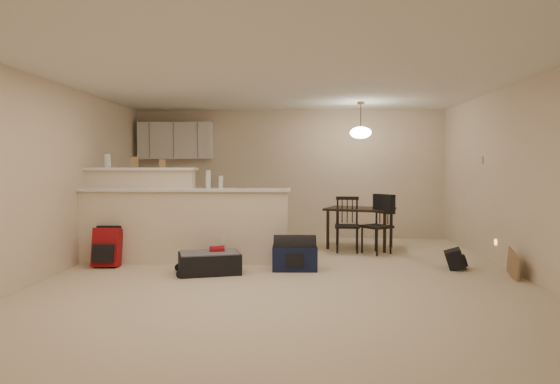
{
  "coord_description": "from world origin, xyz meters",
  "views": [
    {
      "loc": [
        0.13,
        -6.25,
        1.41
      ],
      "look_at": [
        -0.1,
        0.7,
        1.05
      ],
      "focal_mm": 32.0,
      "sensor_mm": 36.0,
      "label": 1
    }
  ],
  "objects_px": {
    "black_daypack": "(455,260)",
    "pendant_lamp": "(361,132)",
    "red_backpack": "(107,248)",
    "dining_table": "(360,213)",
    "suitcase": "(209,263)",
    "navy_duffel": "(295,258)",
    "dining_chair_far": "(376,225)",
    "dining_chair_near": "(347,225)"
  },
  "relations": [
    {
      "from": "black_daypack",
      "to": "pendant_lamp",
      "type": "bearing_deg",
      "value": 45.48
    },
    {
      "from": "pendant_lamp",
      "to": "red_backpack",
      "type": "height_order",
      "value": "pendant_lamp"
    },
    {
      "from": "dining_table",
      "to": "suitcase",
      "type": "relative_size",
      "value": 1.65
    },
    {
      "from": "navy_duffel",
      "to": "dining_table",
      "type": "bearing_deg",
      "value": 58.08
    },
    {
      "from": "red_backpack",
      "to": "black_daypack",
      "type": "distance_m",
      "value": 4.83
    },
    {
      "from": "navy_duffel",
      "to": "black_daypack",
      "type": "relative_size",
      "value": 1.99
    },
    {
      "from": "pendant_lamp",
      "to": "dining_chair_far",
      "type": "bearing_deg",
      "value": -69.13
    },
    {
      "from": "dining_chair_far",
      "to": "black_daypack",
      "type": "xyz_separation_m",
      "value": [
        0.88,
        -1.19,
        -0.33
      ]
    },
    {
      "from": "dining_chair_far",
      "to": "black_daypack",
      "type": "height_order",
      "value": "dining_chair_far"
    },
    {
      "from": "dining_chair_far",
      "to": "dining_table",
      "type": "bearing_deg",
      "value": 164.5
    },
    {
      "from": "red_backpack",
      "to": "black_daypack",
      "type": "height_order",
      "value": "red_backpack"
    },
    {
      "from": "pendant_lamp",
      "to": "suitcase",
      "type": "relative_size",
      "value": 0.79
    },
    {
      "from": "dining_chair_near",
      "to": "black_daypack",
      "type": "distance_m",
      "value": 1.91
    },
    {
      "from": "pendant_lamp",
      "to": "black_daypack",
      "type": "relative_size",
      "value": 2.05
    },
    {
      "from": "dining_chair_far",
      "to": "red_backpack",
      "type": "relative_size",
      "value": 1.74
    },
    {
      "from": "dining_chair_far",
      "to": "red_backpack",
      "type": "height_order",
      "value": "dining_chair_far"
    },
    {
      "from": "dining_chair_near",
      "to": "black_daypack",
      "type": "bearing_deg",
      "value": -39.86
    },
    {
      "from": "dining_chair_near",
      "to": "red_backpack",
      "type": "relative_size",
      "value": 1.68
    },
    {
      "from": "red_backpack",
      "to": "dining_table",
      "type": "bearing_deg",
      "value": 23.16
    },
    {
      "from": "dining_chair_far",
      "to": "black_daypack",
      "type": "relative_size",
      "value": 3.09
    },
    {
      "from": "pendant_lamp",
      "to": "red_backpack",
      "type": "bearing_deg",
      "value": -155.68
    },
    {
      "from": "red_backpack",
      "to": "black_daypack",
      "type": "xyz_separation_m",
      "value": [
        4.83,
        -0.02,
        -0.14
      ]
    },
    {
      "from": "dining_chair_far",
      "to": "red_backpack",
      "type": "xyz_separation_m",
      "value": [
        -3.95,
        -1.17,
        -0.2
      ]
    },
    {
      "from": "dining_table",
      "to": "navy_duffel",
      "type": "relative_size",
      "value": 2.16
    },
    {
      "from": "pendant_lamp",
      "to": "suitcase",
      "type": "bearing_deg",
      "value": -136.98
    },
    {
      "from": "red_backpack",
      "to": "pendant_lamp",
      "type": "bearing_deg",
      "value": 23.16
    },
    {
      "from": "dining_table",
      "to": "black_daypack",
      "type": "xyz_separation_m",
      "value": [
        1.08,
        -1.72,
        -0.48
      ]
    },
    {
      "from": "navy_duffel",
      "to": "pendant_lamp",
      "type": "bearing_deg",
      "value": 58.08
    },
    {
      "from": "dining_chair_far",
      "to": "navy_duffel",
      "type": "bearing_deg",
      "value": -81.1
    },
    {
      "from": "dining_chair_far",
      "to": "navy_duffel",
      "type": "distance_m",
      "value": 1.89
    },
    {
      "from": "pendant_lamp",
      "to": "dining_chair_near",
      "type": "relative_size",
      "value": 0.68
    },
    {
      "from": "dining_table",
      "to": "black_daypack",
      "type": "height_order",
      "value": "dining_table"
    },
    {
      "from": "red_backpack",
      "to": "black_daypack",
      "type": "bearing_deg",
      "value": -1.43
    },
    {
      "from": "dining_chair_near",
      "to": "red_backpack",
      "type": "height_order",
      "value": "dining_chair_near"
    },
    {
      "from": "dining_chair_near",
      "to": "navy_duffel",
      "type": "relative_size",
      "value": 1.5
    },
    {
      "from": "pendant_lamp",
      "to": "navy_duffel",
      "type": "relative_size",
      "value": 1.03
    },
    {
      "from": "pendant_lamp",
      "to": "dining_table",
      "type": "bearing_deg",
      "value": 0.0
    },
    {
      "from": "dining_table",
      "to": "navy_duffel",
      "type": "height_order",
      "value": "dining_table"
    },
    {
      "from": "dining_chair_near",
      "to": "dining_chair_far",
      "type": "distance_m",
      "value": 0.48
    },
    {
      "from": "red_backpack",
      "to": "navy_duffel",
      "type": "bearing_deg",
      "value": -4.54
    },
    {
      "from": "pendant_lamp",
      "to": "black_daypack",
      "type": "bearing_deg",
      "value": -57.85
    },
    {
      "from": "dining_chair_far",
      "to": "suitcase",
      "type": "relative_size",
      "value": 1.19
    }
  ]
}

